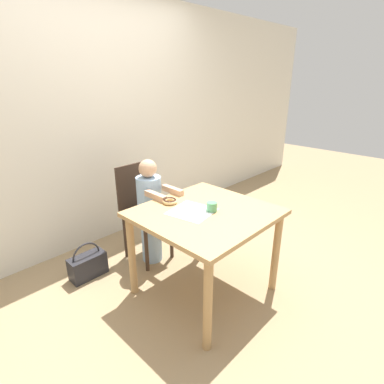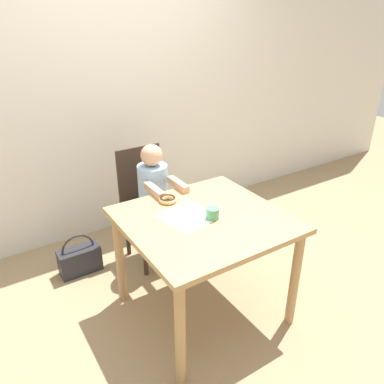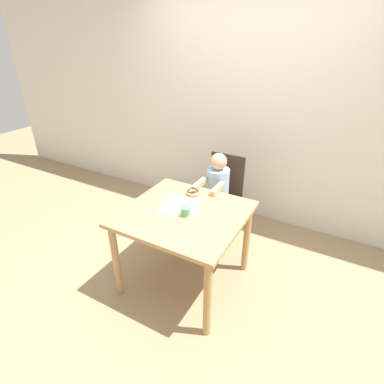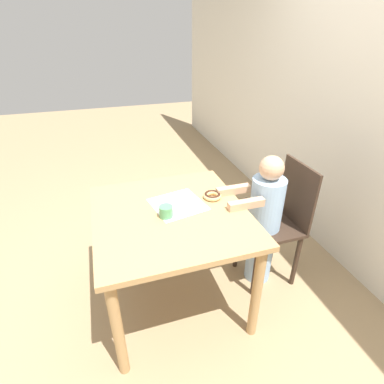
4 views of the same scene
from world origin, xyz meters
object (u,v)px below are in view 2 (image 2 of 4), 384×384
(child_figure, at_px, (154,206))
(chair, at_px, (148,204))
(cup, at_px, (212,213))
(handbag, at_px, (80,259))
(donut, at_px, (168,199))

(child_figure, bearing_deg, chair, 90.00)
(cup, bearing_deg, child_figure, 93.52)
(child_figure, relative_size, handbag, 3.01)
(chair, bearing_deg, cup, -86.99)
(cup, bearing_deg, donut, 109.56)
(child_figure, xyz_separation_m, donut, (-0.08, -0.37, 0.24))
(chair, bearing_deg, handbag, 171.40)
(child_figure, relative_size, donut, 8.49)
(handbag, distance_m, cup, 1.29)
(chair, distance_m, cup, 0.88)
(donut, distance_m, handbag, 1.00)
(donut, bearing_deg, child_figure, 77.96)
(donut, distance_m, cup, 0.36)
(chair, distance_m, donut, 0.56)
(child_figure, xyz_separation_m, cup, (0.04, -0.71, 0.25))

